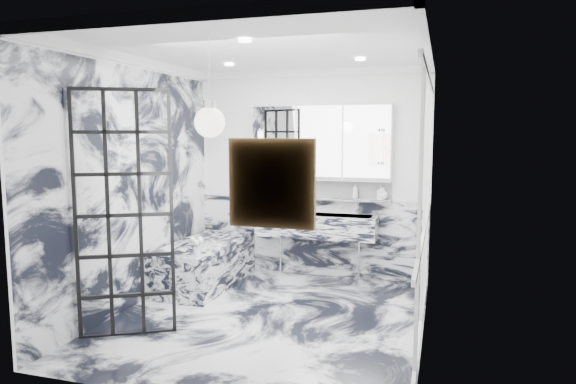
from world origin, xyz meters
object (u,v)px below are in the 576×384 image
(mirror_cabinet, at_px, (320,143))
(bathtub, at_px, (205,263))
(trough_sink, at_px, (317,225))
(crittall_door, at_px, (124,215))

(mirror_cabinet, height_order, bathtub, mirror_cabinet)
(trough_sink, height_order, mirror_cabinet, mirror_cabinet)
(trough_sink, xyz_separation_m, bathtub, (-1.33, -0.66, -0.45))
(crittall_door, xyz_separation_m, trough_sink, (1.30, 2.40, -0.45))
(mirror_cabinet, bearing_deg, trough_sink, -90.00)
(mirror_cabinet, distance_m, bathtub, 2.20)
(trough_sink, distance_m, bathtub, 1.55)
(crittall_door, height_order, trough_sink, crittall_door)
(bathtub, bearing_deg, mirror_cabinet, 32.06)
(crittall_door, relative_size, trough_sink, 1.47)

